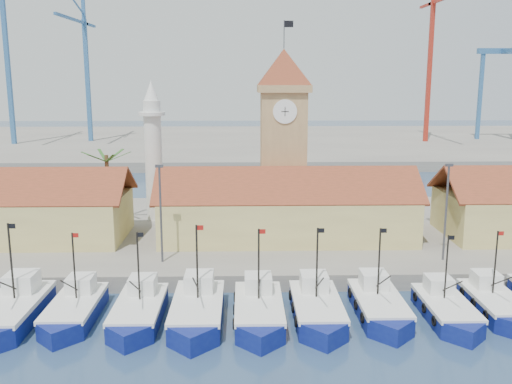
{
  "coord_description": "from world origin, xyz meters",
  "views": [
    {
      "loc": [
        -4.53,
        -38.23,
        18.25
      ],
      "look_at": [
        -3.25,
        18.0,
        6.78
      ],
      "focal_mm": 40.0,
      "sensor_mm": 36.0,
      "label": 1
    }
  ],
  "objects_px": {
    "boat_0": "(10,314)",
    "clock_tower": "(283,133)",
    "boat_5": "(317,311)",
    "minaret": "(153,151)"
  },
  "relations": [
    {
      "from": "boat_0",
      "to": "clock_tower",
      "type": "height_order",
      "value": "clock_tower"
    },
    {
      "from": "boat_0",
      "to": "boat_5",
      "type": "bearing_deg",
      "value": 0.33
    },
    {
      "from": "boat_0",
      "to": "clock_tower",
      "type": "distance_m",
      "value": 34.39
    },
    {
      "from": "boat_0",
      "to": "minaret",
      "type": "bearing_deg",
      "value": 75.02
    },
    {
      "from": "clock_tower",
      "to": "minaret",
      "type": "distance_m",
      "value": 15.3
    },
    {
      "from": "boat_0",
      "to": "boat_5",
      "type": "relative_size",
      "value": 1.07
    },
    {
      "from": "boat_0",
      "to": "minaret",
      "type": "xyz_separation_m",
      "value": [
        6.96,
        26.01,
        8.9
      ]
    },
    {
      "from": "boat_0",
      "to": "clock_tower",
      "type": "bearing_deg",
      "value": 47.55
    },
    {
      "from": "boat_5",
      "to": "minaret",
      "type": "relative_size",
      "value": 0.6
    },
    {
      "from": "boat_0",
      "to": "boat_5",
      "type": "xyz_separation_m",
      "value": [
        23.02,
        0.13,
        -0.06
      ]
    }
  ]
}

